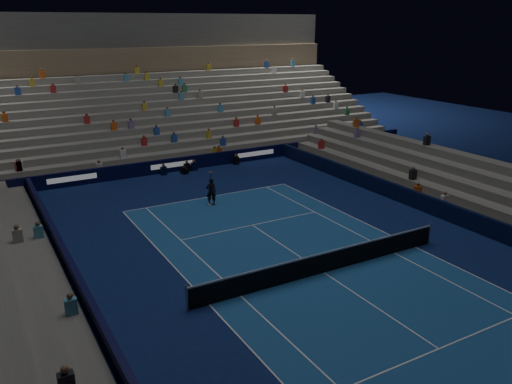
{
  "coord_description": "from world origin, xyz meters",
  "views": [
    {
      "loc": [
        -12.64,
        -16.3,
        10.39
      ],
      "look_at": [
        0.0,
        6.0,
        2.0
      ],
      "focal_mm": 36.43,
      "sensor_mm": 36.0,
      "label": 1
    }
  ],
  "objects": [
    {
      "name": "tennis_net",
      "position": [
        0.0,
        0.0,
        0.5
      ],
      "size": [
        12.9,
        0.1,
        1.1
      ],
      "color": "#B2B2B7",
      "rests_on": "ground"
    },
    {
      "name": "court_surface",
      "position": [
        0.0,
        0.0,
        0.01
      ],
      "size": [
        10.97,
        23.77,
        0.01
      ],
      "primitive_type": "cube",
      "color": "#194C8D",
      "rests_on": "ground"
    },
    {
      "name": "sponsor_barrier_east",
      "position": [
        9.7,
        0.0,
        0.5
      ],
      "size": [
        0.25,
        37.0,
        1.0
      ],
      "primitive_type": "cube",
      "color": "black",
      "rests_on": "ground"
    },
    {
      "name": "broadcast_camera",
      "position": [
        0.61,
        17.56,
        0.28
      ],
      "size": [
        0.49,
        0.89,
        0.53
      ],
      "color": "black",
      "rests_on": "ground"
    },
    {
      "name": "tennis_player",
      "position": [
        -0.51,
        10.51,
        0.83
      ],
      "size": [
        0.69,
        0.56,
        1.65
      ],
      "primitive_type": "imported",
      "rotation": [
        0.0,
        0.0,
        2.83
      ],
      "color": "black",
      "rests_on": "ground"
    },
    {
      "name": "sponsor_barrier_west",
      "position": [
        -9.7,
        0.0,
        0.5
      ],
      "size": [
        0.25,
        37.0,
        1.0
      ],
      "primitive_type": "cube",
      "color": "black",
      "rests_on": "ground"
    },
    {
      "name": "grandstand_main",
      "position": [
        0.0,
        27.9,
        3.38
      ],
      "size": [
        44.0,
        15.2,
        11.2
      ],
      "color": "slate",
      "rests_on": "ground"
    },
    {
      "name": "ground",
      "position": [
        0.0,
        0.0,
        0.0
      ],
      "size": [
        90.0,
        90.0,
        0.0
      ],
      "primitive_type": "plane",
      "color": "#0C1A4D",
      "rests_on": "ground"
    },
    {
      "name": "sponsor_barrier_far",
      "position": [
        0.0,
        18.5,
        0.5
      ],
      "size": [
        44.0,
        0.25,
        1.0
      ],
      "primitive_type": "cube",
      "color": "black",
      "rests_on": "ground"
    }
  ]
}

